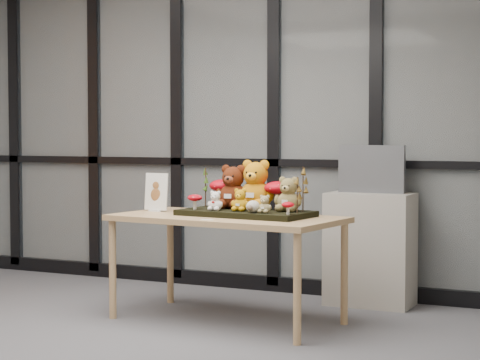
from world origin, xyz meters
The scene contains 25 objects.
floor centered at (0.00, 0.00, 0.00)m, with size 5.00×5.00×0.00m, color #56555B.
room_shell centered at (0.00, 0.00, 1.68)m, with size 5.00×5.00×5.00m.
glass_partition centered at (0.00, 2.47, 1.42)m, with size 4.90×0.06×2.78m.
display_table centered at (0.61, 1.27, 0.66)m, with size 1.62×0.94×0.72m.
diorama_tray centered at (0.74, 1.31, 0.74)m, with size 0.89×0.44×0.04m, color black.
bear_pooh_yellow centered at (0.76, 1.43, 0.95)m, with size 0.29×0.26×0.37m, color orange, non-canonical shape.
bear_brown_medium centered at (0.60, 1.40, 0.93)m, with size 0.26×0.23×0.33m, color #4B1A0A, non-canonical shape.
bear_tan_back centered at (1.04, 1.35, 0.89)m, with size 0.20×0.18×0.26m, color olive, non-canonical shape.
bear_small_yellow centered at (0.73, 1.24, 0.85)m, with size 0.13×0.12×0.17m, color #C88B0E, non-canonical shape.
bear_white_bow centered at (0.56, 1.21, 0.84)m, with size 0.11×0.10×0.15m, color white, non-canonical shape.
bear_beige_small centered at (0.94, 1.18, 0.83)m, with size 0.10×0.09×0.13m, color tan, non-canonical shape.
plush_cream_hedgehog centered at (0.86, 1.16, 0.81)m, with size 0.07×0.06×0.09m, color beige, non-canonical shape.
mushroom_back_left centered at (0.49, 1.47, 0.87)m, with size 0.20×0.20×0.22m, color #AA0511, non-canonical shape.
mushroom_back_right centered at (0.93, 1.42, 0.87)m, with size 0.20×0.20×0.22m, color #AA0511, non-canonical shape.
mushroom_front_left centered at (0.39, 1.24, 0.82)m, with size 0.10×0.10×0.11m, color #AA0511, non-canonical shape.
mushroom_front_right centered at (1.12, 1.14, 0.81)m, with size 0.08×0.08×0.09m, color #AA0511, non-canonical shape.
sprig_green_far_left centered at (0.35, 1.47, 0.90)m, with size 0.05×0.05×0.28m, color #1C3A0D, non-canonical shape.
sprig_green_mid_left centered at (0.51, 1.50, 0.87)m, with size 0.05×0.05×0.22m, color #1C3A0D, non-canonical shape.
sprig_dry_far_right centered at (1.13, 1.37, 0.92)m, with size 0.05×0.05×0.30m, color brown, non-canonical shape.
sprig_dry_mid_right centered at (1.14, 1.25, 0.88)m, with size 0.05×0.05×0.24m, color brown, non-canonical shape.
sprig_green_centre centered at (0.68, 1.50, 0.85)m, with size 0.05×0.05×0.18m, color #1C3A0D, non-canonical shape.
sign_holder centered at (0.01, 1.35, 0.85)m, with size 0.19×0.07×0.28m.
label_card centered at (0.63, 0.96, 0.73)m, with size 0.09×0.03×0.00m, color white.
cabinet centered at (1.33, 2.25, 0.42)m, with size 0.63×0.37×0.84m, color gray.
monitor centered at (1.33, 2.26, 1.02)m, with size 0.50×0.05×0.36m.
Camera 1 is at (3.22, -4.00, 1.28)m, focal length 65.00 mm.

